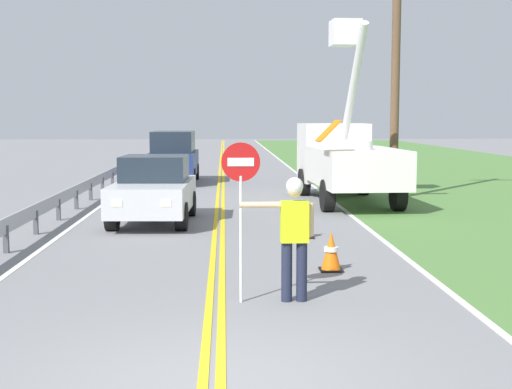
# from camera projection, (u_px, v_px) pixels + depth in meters

# --- Properties ---
(ground_plane) EXTENTS (160.00, 160.00, 0.00)m
(ground_plane) POSITION_uv_depth(u_px,v_px,m) (212.00, 387.00, 7.25)
(ground_plane) COLOR gray
(centerline_yellow_left) EXTENTS (0.11, 110.00, 0.01)m
(centerline_yellow_left) POSITION_uv_depth(u_px,v_px,m) (218.00, 189.00, 27.11)
(centerline_yellow_left) COLOR yellow
(centerline_yellow_left) RESTS_ON ground
(centerline_yellow_right) EXTENTS (0.11, 110.00, 0.01)m
(centerline_yellow_right) POSITION_uv_depth(u_px,v_px,m) (223.00, 189.00, 27.12)
(centerline_yellow_right) COLOR yellow
(centerline_yellow_right) RESTS_ON ground
(edge_line_right) EXTENTS (0.12, 110.00, 0.01)m
(edge_line_right) POSITION_uv_depth(u_px,v_px,m) (316.00, 188.00, 27.27)
(edge_line_right) COLOR silver
(edge_line_right) RESTS_ON ground
(edge_line_left) EXTENTS (0.12, 110.00, 0.01)m
(edge_line_left) POSITION_uv_depth(u_px,v_px,m) (124.00, 189.00, 26.96)
(edge_line_left) COLOR silver
(edge_line_left) RESTS_ON ground
(flagger_worker) EXTENTS (1.09, 0.25, 1.83)m
(flagger_worker) POSITION_uv_depth(u_px,v_px,m) (294.00, 231.00, 10.52)
(flagger_worker) COLOR #1E2338
(flagger_worker) RESTS_ON ground
(stop_sign_paddle) EXTENTS (0.56, 0.04, 2.33)m
(stop_sign_paddle) POSITION_uv_depth(u_px,v_px,m) (241.00, 186.00, 10.40)
(stop_sign_paddle) COLOR silver
(stop_sign_paddle) RESTS_ON ground
(utility_bucket_truck) EXTENTS (2.67, 6.90, 5.72)m
(utility_bucket_truck) POSITION_uv_depth(u_px,v_px,m) (345.00, 157.00, 23.07)
(utility_bucket_truck) COLOR white
(utility_bucket_truck) RESTS_ON ground
(oncoming_sedan_nearest) EXTENTS (2.03, 4.16, 1.70)m
(oncoming_sedan_nearest) POSITION_uv_depth(u_px,v_px,m) (154.00, 190.00, 18.41)
(oncoming_sedan_nearest) COLOR silver
(oncoming_sedan_nearest) RESTS_ON ground
(oncoming_suv_second) EXTENTS (1.95, 4.62, 2.10)m
(oncoming_suv_second) POSITION_uv_depth(u_px,v_px,m) (174.00, 157.00, 29.55)
(oncoming_suv_second) COLOR navy
(oncoming_suv_second) RESTS_ON ground
(utility_pole_near) EXTENTS (1.80, 0.28, 8.75)m
(utility_pole_near) POSITION_uv_depth(u_px,v_px,m) (396.00, 58.00, 23.27)
(utility_pole_near) COLOR brown
(utility_pole_near) RESTS_ON ground
(traffic_cone_lead) EXTENTS (0.40, 0.40, 0.70)m
(traffic_cone_lead) POSITION_uv_depth(u_px,v_px,m) (331.00, 252.00, 12.70)
(traffic_cone_lead) COLOR orange
(traffic_cone_lead) RESTS_ON ground
(traffic_cone_mid) EXTENTS (0.40, 0.40, 0.70)m
(traffic_cone_mid) POSITION_uv_depth(u_px,v_px,m) (305.00, 223.00, 16.14)
(traffic_cone_mid) COLOR orange
(traffic_cone_mid) RESTS_ON ground
(guardrail_left_shoulder) EXTENTS (0.10, 32.00, 0.71)m
(guardrail_left_shoulder) POSITION_uv_depth(u_px,v_px,m) (84.00, 188.00, 22.26)
(guardrail_left_shoulder) COLOR #9EA0A3
(guardrail_left_shoulder) RESTS_ON ground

